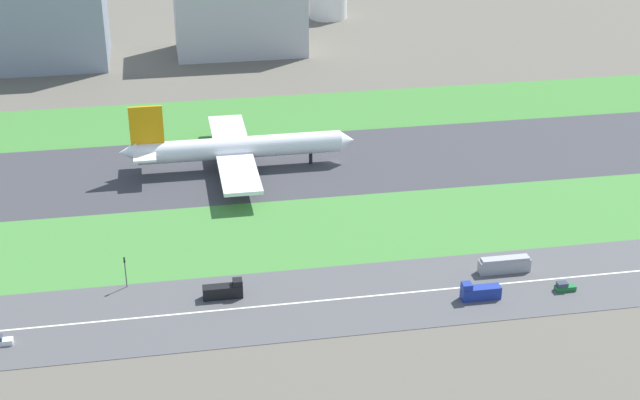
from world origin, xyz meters
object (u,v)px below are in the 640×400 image
object	(u,v)px
airliner	(234,148)
terminal_building	(35,8)
traffic_light	(125,270)
hangar_building	(240,10)
truck_0	(480,292)
car_1	(564,287)
bus_0	(504,265)
truck_1	(224,291)
car_0	(0,341)

from	to	relation	value
airliner	terminal_building	distance (m)	130.55
terminal_building	traffic_light	bearing A→B (deg)	-79.30
hangar_building	airliner	bearing A→B (deg)	-96.53
airliner	truck_0	xyz separation A→B (m)	(44.24, -78.00, -4.56)
car_1	hangar_building	world-z (taller)	hangar_building
bus_0	hangar_building	bearing A→B (deg)	102.50
airliner	bus_0	world-z (taller)	airliner
truck_1	hangar_building	distance (m)	183.88
car_1	hangar_building	xyz separation A→B (m)	(-50.26, 192.00, 15.21)
car_0	hangar_building	bearing A→B (deg)	-109.06
car_0	truck_1	xyz separation A→B (m)	(44.48, 10.00, 0.75)
truck_1	bus_0	size ratio (longest dim) A/B	0.72
car_0	traffic_light	world-z (taller)	traffic_light
bus_0	terminal_building	bearing A→B (deg)	122.39
truck_0	traffic_light	distance (m)	75.62
car_1	terminal_building	xyz separation A→B (m)	(-125.35, 192.00, 19.36)
car_1	bus_0	xyz separation A→B (m)	(-9.91, 10.00, 0.90)
airliner	truck_0	distance (m)	89.79
airliner	terminal_building	xyz separation A→B (m)	(-62.05, 114.00, 14.05)
airliner	traffic_light	bearing A→B (deg)	-115.92
truck_0	bus_0	distance (m)	13.56
car_1	car_0	size ratio (longest dim) A/B	1.00
car_0	hangar_building	distance (m)	203.70
truck_1	traffic_light	world-z (taller)	traffic_light
airliner	traffic_light	world-z (taller)	airliner
airliner	truck_1	distance (m)	68.72
car_0	bus_0	world-z (taller)	bus_0
truck_1	bus_0	xyz separation A→B (m)	(62.18, 0.00, 0.15)
truck_1	bus_0	bearing A→B (deg)	0.00
truck_1	traffic_light	xyz separation A→B (m)	(-20.37, 7.99, 2.62)
car_1	terminal_building	bearing A→B (deg)	-56.86
bus_0	hangar_building	xyz separation A→B (m)	(-40.34, 182.00, 14.32)
truck_0	car_1	distance (m)	19.08
airliner	truck_1	size ratio (longest dim) A/B	7.74
terminal_building	airliner	bearing A→B (deg)	-61.44
truck_0	car_0	distance (m)	97.51
airliner	bus_0	size ratio (longest dim) A/B	5.60
truck_0	bus_0	world-z (taller)	truck_0
truck_0	truck_1	size ratio (longest dim) A/B	1.00
airliner	hangar_building	xyz separation A→B (m)	(13.05, 114.00, 9.90)
airliner	car_0	distance (m)	94.60
truck_0	car_1	size ratio (longest dim) A/B	1.91
airliner	truck_1	bearing A→B (deg)	-97.37
car_0	airliner	bearing A→B (deg)	-124.33
car_1	traffic_light	size ratio (longest dim) A/B	0.61
car_0	terminal_building	size ratio (longest dim) A/B	0.09
car_1	hangar_building	distance (m)	199.05
traffic_light	hangar_building	xyz separation A→B (m)	(42.21, 174.01, 11.84)
truck_1	hangar_building	size ratio (longest dim) A/B	0.17
truck_0	truck_1	bearing A→B (deg)	-10.68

